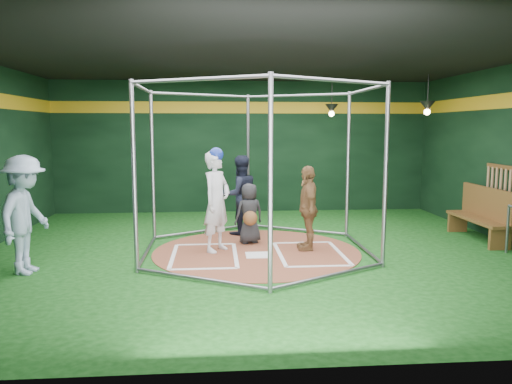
{
  "coord_description": "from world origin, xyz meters",
  "views": [
    {
      "loc": [
        -0.74,
        -8.94,
        2.28
      ],
      "look_at": [
        0.0,
        0.1,
        1.1
      ],
      "focal_mm": 35.0,
      "sensor_mm": 36.0,
      "label": 1
    }
  ],
  "objects": [
    {
      "name": "batting_cage",
      "position": [
        -0.0,
        -0.0,
        1.5
      ],
      "size": [
        4.05,
        4.67,
        3.0
      ],
      "color": "gray",
      "rests_on": "ground"
    },
    {
      "name": "batter_figure",
      "position": [
        -0.72,
        0.1,
        0.96
      ],
      "size": [
        0.74,
        0.8,
        1.91
      ],
      "color": "silver",
      "rests_on": "clay_disc"
    },
    {
      "name": "pendant_lamp_near",
      "position": [
        2.2,
        3.6,
        2.74
      ],
      "size": [
        0.34,
        0.34,
        0.9
      ],
      "color": "black",
      "rests_on": "room_shell"
    },
    {
      "name": "home_plate",
      "position": [
        0.0,
        -0.3,
        0.02
      ],
      "size": [
        0.43,
        0.43,
        0.01
      ],
      "primitive_type": "cube",
      "color": "white",
      "rests_on": "clay_disc"
    },
    {
      "name": "pendant_lamp_far",
      "position": [
        4.0,
        2.0,
        2.74
      ],
      "size": [
        0.34,
        0.34,
        0.9
      ],
      "color": "black",
      "rests_on": "room_shell"
    },
    {
      "name": "batter_box_right",
      "position": [
        0.95,
        -0.25,
        0.02
      ],
      "size": [
        1.17,
        1.77,
        0.01
      ],
      "color": "white",
      "rests_on": "clay_disc"
    },
    {
      "name": "catcher_figure",
      "position": [
        -0.08,
        0.67,
        0.6
      ],
      "size": [
        0.68,
        0.67,
        1.18
      ],
      "color": "black",
      "rests_on": "clay_disc"
    },
    {
      "name": "dugout_bench",
      "position": [
        4.63,
        0.61,
        0.55
      ],
      "size": [
        0.43,
        1.86,
        1.09
      ],
      "color": "brown",
      "rests_on": "ground"
    },
    {
      "name": "visitor_leopard",
      "position": [
        0.96,
        0.09,
        0.8
      ],
      "size": [
        0.42,
        0.93,
        1.57
      ],
      "primitive_type": "imported",
      "rotation": [
        0.0,
        0.0,
        -1.61
      ],
      "color": "#AA7B48",
      "rests_on": "clay_disc"
    },
    {
      "name": "batter_box_left",
      "position": [
        -0.95,
        -0.25,
        0.02
      ],
      "size": [
        1.17,
        1.77,
        0.01
      ],
      "color": "white",
      "rests_on": "clay_disc"
    },
    {
      "name": "umpire",
      "position": [
        -0.22,
        1.54,
        0.85
      ],
      "size": [
        0.99,
        0.89,
        1.68
      ],
      "primitive_type": "imported",
      "rotation": [
        0.0,
        0.0,
        3.52
      ],
      "color": "black",
      "rests_on": "clay_disc"
    },
    {
      "name": "bat_rack",
      "position": [
        4.93,
        0.4,
        1.05
      ],
      "size": [
        0.07,
        1.25,
        0.98
      ],
      "color": "brown",
      "rests_on": "room_shell"
    },
    {
      "name": "room_shell",
      "position": [
        0.0,
        0.01,
        1.75
      ],
      "size": [
        10.1,
        9.1,
        3.53
      ],
      "color": "#0D3D0E",
      "rests_on": "ground"
    },
    {
      "name": "bystander_blue",
      "position": [
        -3.7,
        -1.04,
        0.93
      ],
      "size": [
        0.85,
        1.28,
        1.86
      ],
      "primitive_type": "imported",
      "rotation": [
        0.0,
        0.0,
        1.43
      ],
      "color": "#97AFC8",
      "rests_on": "ground"
    },
    {
      "name": "clay_disc",
      "position": [
        0.0,
        0.0,
        0.01
      ],
      "size": [
        3.8,
        3.8,
        0.01
      ],
      "primitive_type": "cylinder",
      "color": "brown",
      "rests_on": "ground"
    }
  ]
}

